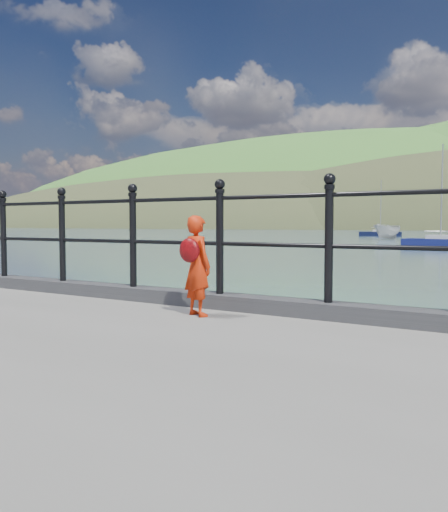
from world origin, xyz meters
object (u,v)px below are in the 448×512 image
Objects in this scene: child at (197,265)px; sailboat_port at (441,243)px; railing at (174,229)px; launch_white at (387,232)px; sailboat_left at (380,234)px.

child is 0.12× the size of sailboat_port.
sailboat_port is at bearing -60.80° from child.
launch_white is (-14.26, 59.64, -0.89)m from railing.
sailboat_port is at bearing 96.67° from railing.
child is at bearing -37.95° from railing.
child is 0.11× the size of sailboat_left.
child is (0.68, -0.53, -0.33)m from railing.
sailboat_left is at bearing 118.42° from sailboat_port.
sailboat_left reaches higher than launch_white.
child is 0.20× the size of launch_white.
child is 80.70m from sailboat_left.
child is 41.38m from sailboat_port.
sailboat_port is (-5.42, 41.00, -1.15)m from child.
launch_white is 0.56× the size of sailboat_left.
launch_white is (-14.95, 60.17, -0.55)m from child.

